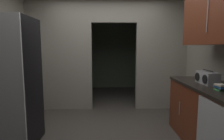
{
  "coord_description": "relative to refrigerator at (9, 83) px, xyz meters",
  "views": [
    {
      "loc": [
        0.0,
        -2.85,
        1.46
      ],
      "look_at": [
        0.09,
        0.75,
        1.02
      ],
      "focal_mm": 30.16,
      "sensor_mm": 36.0,
      "label": 1
    }
  ],
  "objects": [
    {
      "name": "lower_cabinet_run",
      "position": [
        2.93,
        -0.22,
        -0.48
      ],
      "size": [
        0.69,
        1.8,
        0.92
      ],
      "color": "maroon",
      "rests_on": "ground"
    },
    {
      "name": "kitchen_partition",
      "position": [
        1.4,
        1.65,
        0.54
      ],
      "size": [
        3.68,
        0.12,
        2.78
      ],
      "color": "#9E998C",
      "rests_on": "ground"
    },
    {
      "name": "refrigerator",
      "position": [
        0.0,
        0.0,
        0.0
      ],
      "size": [
        0.73,
        0.74,
        1.88
      ],
      "color": "black",
      "rests_on": "ground"
    },
    {
      "name": "ground",
      "position": [
        1.43,
        0.13,
        -0.94
      ],
      "size": [
        20.0,
        20.0,
        0.0
      ],
      "primitive_type": "plane",
      "color": "#47423D"
    },
    {
      "name": "boombox",
      "position": [
        2.9,
        -0.04,
        0.07
      ],
      "size": [
        0.2,
        0.37,
        0.21
      ],
      "color": "#B2B2B7",
      "rests_on": "lower_cabinet_run"
    },
    {
      "name": "book_stack",
      "position": [
        2.86,
        -0.46,
        0.02
      ],
      "size": [
        0.14,
        0.16,
        0.08
      ],
      "color": "#388C47",
      "rests_on": "lower_cabinet_run"
    },
    {
      "name": "upper_cabinet_counterside",
      "position": [
        2.93,
        -0.22,
        0.95
      ],
      "size": [
        0.36,
        1.62,
        0.79
      ],
      "color": "maroon"
    },
    {
      "name": "adjoining_room_shell",
      "position": [
        1.43,
        3.36,
        0.45
      ],
      "size": [
        3.68,
        2.43,
        2.78
      ],
      "color": "slate",
      "rests_on": "ground"
    },
    {
      "name": "dishwasher",
      "position": [
        2.59,
        -0.73,
        -0.51
      ],
      "size": [
        0.02,
        0.56,
        0.86
      ],
      "color": "#B7BABC",
      "rests_on": "ground"
    }
  ]
}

